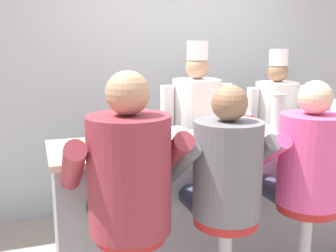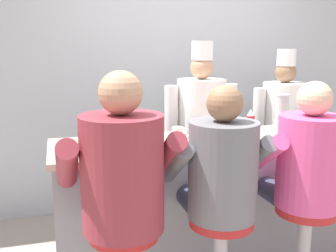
# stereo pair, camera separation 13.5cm
# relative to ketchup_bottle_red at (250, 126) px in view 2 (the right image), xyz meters

# --- Properties ---
(wall_back) EXTENTS (10.00, 0.06, 2.70)m
(wall_back) POSITION_rel_ketchup_bottle_red_xyz_m (-0.09, 1.41, 0.25)
(wall_back) COLOR #B2B7BC
(wall_back) RESTS_ON ground_plane
(diner_counter) EXTENTS (2.58, 0.66, 0.99)m
(diner_counter) POSITION_rel_ketchup_bottle_red_xyz_m (-0.09, 0.11, -0.60)
(diner_counter) COLOR gray
(diner_counter) RESTS_ON ground_plane
(ketchup_bottle_red) EXTENTS (0.06, 0.06, 0.22)m
(ketchup_bottle_red) POSITION_rel_ketchup_bottle_red_xyz_m (0.00, 0.00, 0.00)
(ketchup_bottle_red) COLOR red
(ketchup_bottle_red) RESTS_ON diner_counter
(breakfast_plate) EXTENTS (0.28, 0.28, 0.05)m
(breakfast_plate) POSITION_rel_ketchup_bottle_red_xyz_m (-1.16, 0.14, -0.09)
(breakfast_plate) COLOR white
(breakfast_plate) RESTS_ON diner_counter
(cereal_bowl) EXTENTS (0.14, 0.14, 0.05)m
(cereal_bowl) POSITION_rel_ketchup_bottle_red_xyz_m (-0.46, -0.11, -0.08)
(cereal_bowl) COLOR white
(cereal_bowl) RESTS_ON diner_counter
(coffee_mug_white) EXTENTS (0.13, 0.08, 0.08)m
(coffee_mug_white) POSITION_rel_ketchup_bottle_red_xyz_m (-0.47, 0.19, -0.06)
(coffee_mug_white) COLOR white
(coffee_mug_white) RESTS_ON diner_counter
(cup_stack_steel) EXTENTS (0.11, 0.11, 0.29)m
(cup_stack_steel) POSITION_rel_ketchup_bottle_red_xyz_m (0.36, 0.18, 0.04)
(cup_stack_steel) COLOR #B7BABF
(cup_stack_steel) RESTS_ON diner_counter
(diner_seated_maroon) EXTENTS (0.65, 0.64, 1.53)m
(diner_seated_maroon) POSITION_rel_ketchup_bottle_red_xyz_m (-0.99, -0.49, -0.14)
(diner_seated_maroon) COLOR #B2B5BA
(diner_seated_maroon) RESTS_ON ground_plane
(diner_seated_grey) EXTENTS (0.58, 0.57, 1.44)m
(diner_seated_grey) POSITION_rel_ketchup_bottle_red_xyz_m (-0.44, -0.50, -0.18)
(diner_seated_grey) COLOR #B2B5BA
(diner_seated_grey) RESTS_ON ground_plane
(diner_seated_pink) EXTENTS (0.59, 0.58, 1.45)m
(diner_seated_pink) POSITION_rel_ketchup_bottle_red_xyz_m (0.12, -0.50, -0.18)
(diner_seated_pink) COLOR #B2B5BA
(diner_seated_pink) RESTS_ON ground_plane
(cook_in_whites_near) EXTENTS (0.66, 0.42, 1.69)m
(cook_in_whites_near) POSITION_rel_ketchup_bottle_red_xyz_m (-0.09, 0.72, -0.17)
(cook_in_whites_near) COLOR #232328
(cook_in_whites_near) RESTS_ON ground_plane
(cook_in_whites_far) EXTENTS (0.63, 0.40, 1.62)m
(cook_in_whites_far) POSITION_rel_ketchup_bottle_red_xyz_m (0.77, 0.80, -0.21)
(cook_in_whites_far) COLOR #232328
(cook_in_whites_far) RESTS_ON ground_plane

